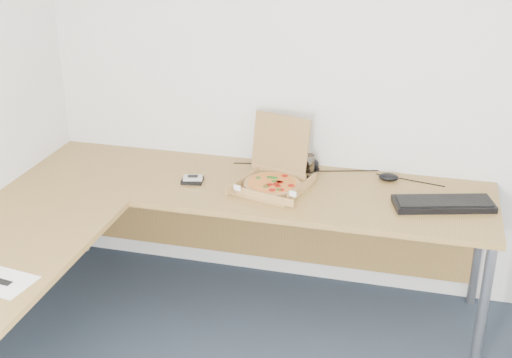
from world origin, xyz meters
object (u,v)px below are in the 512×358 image
(drinking_glass, at_px, (308,166))
(wallet, at_px, (192,180))
(desk, at_px, (166,219))
(pizza_box, at_px, (273,180))
(keyboard, at_px, (443,204))

(drinking_glass, xyz_separation_m, wallet, (-0.58, -0.23, -0.05))
(drinking_glass, height_order, wallet, drinking_glass)
(desk, bearing_deg, drinking_glass, 46.40)
(pizza_box, relative_size, wallet, 3.49)
(drinking_glass, xyz_separation_m, keyboard, (0.72, -0.21, -0.05))
(desk, xyz_separation_m, keyboard, (1.30, 0.41, 0.04))
(pizza_box, distance_m, keyboard, 0.86)
(wallet, bearing_deg, keyboard, -6.51)
(keyboard, bearing_deg, desk, -178.37)
(pizza_box, xyz_separation_m, drinking_glass, (0.15, 0.19, 0.02))
(wallet, bearing_deg, pizza_box, -2.02)
(desk, xyz_separation_m, drinking_glass, (0.58, 0.61, 0.09))
(desk, height_order, wallet, wallet)
(pizza_box, bearing_deg, wallet, -158.53)
(keyboard, bearing_deg, pizza_box, 163.17)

